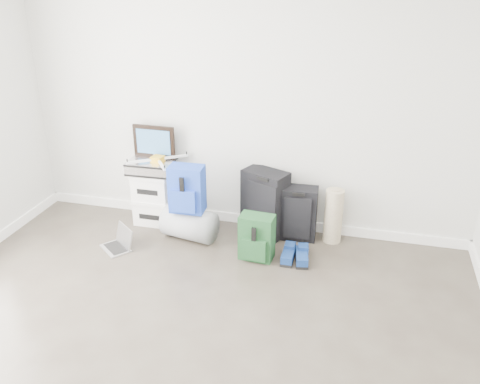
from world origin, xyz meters
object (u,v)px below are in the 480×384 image
(boxes_stack, at_px, (154,197))
(briefcase, at_px, (152,166))
(laptop, at_px, (119,243))
(large_suitcase, at_px, (265,203))
(duffel_bag, at_px, (189,224))
(carry_on, at_px, (299,214))

(boxes_stack, bearing_deg, briefcase, 0.00)
(laptop, bearing_deg, boxes_stack, 117.73)
(laptop, bearing_deg, briefcase, 117.73)
(boxes_stack, distance_m, large_suitcase, 1.18)
(duffel_bag, distance_m, large_suitcase, 0.78)
(boxes_stack, bearing_deg, laptop, -101.52)
(large_suitcase, distance_m, carry_on, 0.35)
(duffel_bag, bearing_deg, laptop, -138.41)
(duffel_bag, xyz_separation_m, laptop, (-0.60, -0.35, -0.11))
(briefcase, xyz_separation_m, carry_on, (1.52, 0.02, -0.36))
(boxes_stack, distance_m, carry_on, 1.52)
(duffel_bag, relative_size, carry_on, 0.94)
(boxes_stack, xyz_separation_m, laptop, (-0.12, -0.60, -0.23))
(briefcase, relative_size, large_suitcase, 0.67)
(carry_on, height_order, laptop, carry_on)
(boxes_stack, distance_m, duffel_bag, 0.55)
(duffel_bag, distance_m, laptop, 0.70)
(large_suitcase, height_order, laptop, large_suitcase)
(briefcase, distance_m, laptop, 0.85)
(duffel_bag, height_order, carry_on, carry_on)
(briefcase, distance_m, large_suitcase, 1.21)
(boxes_stack, bearing_deg, duffel_bag, -28.03)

